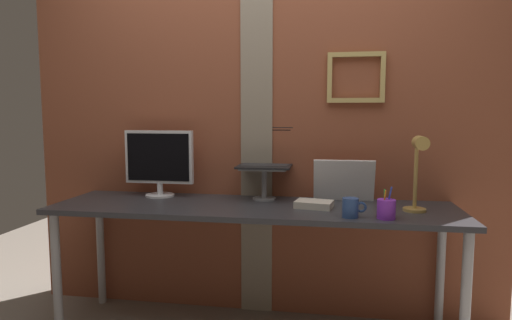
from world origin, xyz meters
TOP-DOWN VIEW (x-y plane):
  - brick_wall_back at (0.00, 0.45)m, footprint 3.02×0.16m
  - desk at (0.00, 0.09)m, footprint 2.29×0.60m
  - monitor at (-0.63, 0.27)m, footprint 0.44×0.18m
  - laptop_stand at (0.04, 0.27)m, footprint 0.28×0.22m
  - laptop at (0.04, 0.35)m, footprint 0.32×0.31m
  - whiteboard_panel at (0.51, 0.31)m, footprint 0.36×0.09m
  - desk_lamp at (0.88, 0.04)m, footprint 0.12×0.20m
  - pen_cup at (0.71, -0.11)m, footprint 0.09×0.09m
  - coffee_mug at (0.54, -0.11)m, footprint 0.12×0.08m
  - paper_clutter_stack at (0.35, 0.09)m, footprint 0.22×0.17m

SIDE VIEW (x-z plane):
  - desk at x=0.00m, z-range 0.31..1.07m
  - paper_clutter_stack at x=0.35m, z-range 0.76..0.80m
  - pen_cup at x=0.71m, z-range 0.73..0.89m
  - coffee_mug at x=0.54m, z-range 0.76..0.86m
  - whiteboard_panel at x=0.51m, z-range 0.76..1.01m
  - laptop_stand at x=0.04m, z-range 0.80..0.99m
  - monitor at x=-0.63m, z-range 0.78..1.20m
  - desk_lamp at x=0.88m, z-range 0.81..1.22m
  - laptop at x=0.04m, z-range 0.90..1.14m
  - brick_wall_back at x=0.00m, z-range 0.00..2.31m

